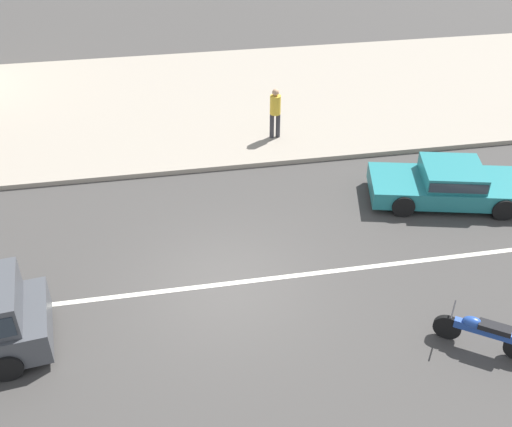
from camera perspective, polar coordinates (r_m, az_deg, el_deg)
ground_plane at (r=13.73m, az=-2.84°, el=-6.71°), size 160.00×160.00×0.00m
lane_centre_stripe at (r=13.73m, az=-2.84°, el=-6.70°), size 50.40×0.14×0.01m
kerb_strip at (r=22.28m, az=-6.48°, el=10.51°), size 68.00×10.00×0.15m
sedan_teal_0 at (r=17.07m, az=17.97°, el=2.74°), size 4.57×2.68×1.06m
motorcycle_2 at (r=12.83m, az=20.77°, el=-10.51°), size 1.63×1.20×0.80m
pedestrian_by_shop at (r=19.07m, az=1.84°, el=9.87°), size 0.34×0.34×1.64m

